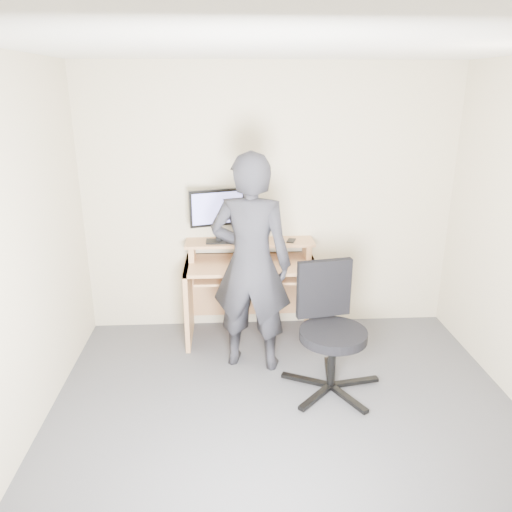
{
  "coord_description": "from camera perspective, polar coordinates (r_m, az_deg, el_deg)",
  "views": [
    {
      "loc": [
        -0.4,
        -2.84,
        2.29
      ],
      "look_at": [
        -0.17,
        1.05,
        0.95
      ],
      "focal_mm": 35.0,
      "sensor_mm": 36.0,
      "label": 1
    }
  ],
  "objects": [
    {
      "name": "desk",
      "position": [
        4.71,
        -0.65,
        -2.75
      ],
      "size": [
        1.2,
        0.6,
        0.91
      ],
      "color": "tan",
      "rests_on": "ground"
    },
    {
      "name": "back_wall",
      "position": [
        4.73,
        1.63,
        6.24
      ],
      "size": [
        3.5,
        0.02,
        2.5
      ],
      "primitive_type": "cube",
      "color": "beige",
      "rests_on": "ground"
    },
    {
      "name": "office_chair",
      "position": [
        3.93,
        8.42,
        -7.72
      ],
      "size": [
        0.78,
        0.77,
        0.99
      ],
      "rotation": [
        0.0,
        0.0,
        0.18
      ],
      "color": "black",
      "rests_on": "ground"
    },
    {
      "name": "monitor",
      "position": [
        4.55,
        -4.38,
        5.16
      ],
      "size": [
        0.51,
        0.19,
        0.5
      ],
      "rotation": [
        0.0,
        0.0,
        0.3
      ],
      "color": "black",
      "rests_on": "desk"
    },
    {
      "name": "travel_mug",
      "position": [
        4.65,
        0.62,
        2.8
      ],
      "size": [
        0.09,
        0.09,
        0.17
      ],
      "primitive_type": "cylinder",
      "rotation": [
        0.0,
        0.0,
        0.23
      ],
      "color": "silver",
      "rests_on": "desk"
    },
    {
      "name": "mouse",
      "position": [
        4.49,
        3.39,
        -0.88
      ],
      "size": [
        0.1,
        0.07,
        0.04
      ],
      "primitive_type": "ellipsoid",
      "rotation": [
        0.0,
        0.0,
        0.11
      ],
      "color": "black",
      "rests_on": "desk"
    },
    {
      "name": "smartphone",
      "position": [
        4.67,
        4.04,
        1.77
      ],
      "size": [
        0.1,
        0.14,
        0.01
      ],
      "primitive_type": "cube",
      "rotation": [
        0.0,
        0.0,
        -0.3
      ],
      "color": "black",
      "rests_on": "desk"
    },
    {
      "name": "person",
      "position": [
        4.05,
        -0.58,
        -0.92
      ],
      "size": [
        0.75,
        0.59,
        1.83
      ],
      "primitive_type": "imported",
      "rotation": [
        0.0,
        0.0,
        2.89
      ],
      "color": "black",
      "rests_on": "ground"
    },
    {
      "name": "charger",
      "position": [
        4.58,
        -3.73,
        1.63
      ],
      "size": [
        0.05,
        0.04,
        0.03
      ],
      "primitive_type": "cube",
      "rotation": [
        0.0,
        0.0,
        0.12
      ],
      "color": "black",
      "rests_on": "desk"
    },
    {
      "name": "headphones",
      "position": [
        4.69,
        -2.33,
        1.91
      ],
      "size": [
        0.16,
        0.16,
        0.06
      ],
      "primitive_type": "torus",
      "rotation": [
        0.26,
        0.0,
        -0.01
      ],
      "color": "silver",
      "rests_on": "desk"
    },
    {
      "name": "ceiling",
      "position": [
        2.88,
        5.07,
        23.09
      ],
      "size": [
        3.5,
        3.5,
        0.02
      ],
      "primitive_type": "cube",
      "color": "white",
      "rests_on": "back_wall"
    },
    {
      "name": "external_drive",
      "position": [
        4.62,
        -1.48,
        2.88
      ],
      "size": [
        0.09,
        0.14,
        0.2
      ],
      "primitive_type": "cube",
      "rotation": [
        0.0,
        0.0,
        0.19
      ],
      "color": "black",
      "rests_on": "desk"
    },
    {
      "name": "ground",
      "position": [
        3.67,
        3.88,
        -19.66
      ],
      "size": [
        3.5,
        3.5,
        0.0
      ],
      "primitive_type": "plane",
      "color": "#55565B",
      "rests_on": "ground"
    },
    {
      "name": "keyboard",
      "position": [
        4.51,
        -0.5,
        -2.14
      ],
      "size": [
        0.49,
        0.27,
        0.03
      ],
      "primitive_type": "cube",
      "rotation": [
        0.0,
        0.0,
        -0.21
      ],
      "color": "black",
      "rests_on": "desk"
    }
  ]
}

